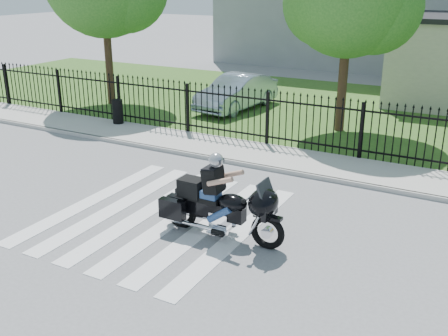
% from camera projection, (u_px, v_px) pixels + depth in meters
% --- Properties ---
extents(ground, '(120.00, 120.00, 0.00)m').
position_uv_depth(ground, '(160.00, 216.00, 12.05)').
color(ground, slate).
rests_on(ground, ground).
extents(crosswalk, '(5.00, 5.50, 0.01)m').
position_uv_depth(crosswalk, '(160.00, 216.00, 12.05)').
color(crosswalk, silver).
rests_on(crosswalk, ground).
extents(sidewalk, '(40.00, 2.00, 0.12)m').
position_uv_depth(sidewalk, '(253.00, 154.00, 16.16)').
color(sidewalk, '#ADAAA3').
rests_on(sidewalk, ground).
extents(curb, '(40.00, 0.12, 0.12)m').
position_uv_depth(curb, '(239.00, 163.00, 15.33)').
color(curb, '#ADAAA3').
rests_on(curb, ground).
extents(grass_strip, '(40.00, 12.00, 0.02)m').
position_uv_depth(grass_strip, '(325.00, 108.00, 21.96)').
color(grass_strip, '#2D551D').
rests_on(grass_strip, ground).
extents(iron_fence, '(26.00, 0.04, 1.80)m').
position_uv_depth(iron_fence, '(267.00, 120.00, 16.70)').
color(iron_fence, black).
rests_on(iron_fence, ground).
extents(motorcycle_rider, '(2.84, 0.84, 1.88)m').
position_uv_depth(motorcycle_rider, '(219.00, 202.00, 10.89)').
color(motorcycle_rider, black).
rests_on(motorcycle_rider, ground).
extents(parked_car, '(1.98, 4.44, 1.41)m').
position_uv_depth(parked_car, '(237.00, 92.00, 21.59)').
color(parked_car, '#96A7BD').
rests_on(parked_car, grass_strip).
extents(litter_bin, '(0.43, 0.43, 0.88)m').
position_uv_depth(litter_bin, '(118.00, 111.00, 19.19)').
color(litter_bin, black).
rests_on(litter_bin, sidewalk).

